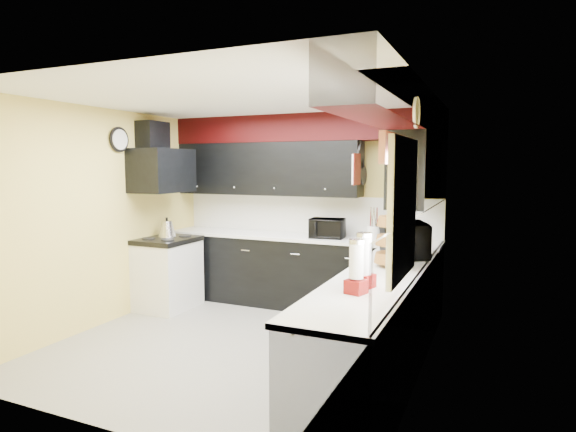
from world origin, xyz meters
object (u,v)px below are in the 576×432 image
at_px(toaster_oven, 327,228).
at_px(knife_block, 382,231).
at_px(microwave, 405,239).
at_px(kettle, 167,229).
at_px(utensil_crock, 374,233).

xyz_separation_m(toaster_oven, knife_block, (0.68, 0.10, -0.01)).
bearing_deg(knife_block, microwave, -56.67).
bearing_deg(kettle, utensil_crock, 14.21).
distance_m(utensil_crock, knife_block, 0.11).
bearing_deg(toaster_oven, kettle, -168.85).
bearing_deg(microwave, kettle, 64.70).
bearing_deg(kettle, microwave, -4.20).
distance_m(toaster_oven, kettle, 2.09).
bearing_deg(kettle, toaster_oven, 17.10).
height_order(toaster_oven, microwave, microwave).
relative_size(toaster_oven, utensil_crock, 2.44).
bearing_deg(microwave, utensil_crock, 10.11).
height_order(knife_block, kettle, knife_block).
height_order(toaster_oven, knife_block, toaster_oven).
relative_size(utensil_crock, kettle, 0.75).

